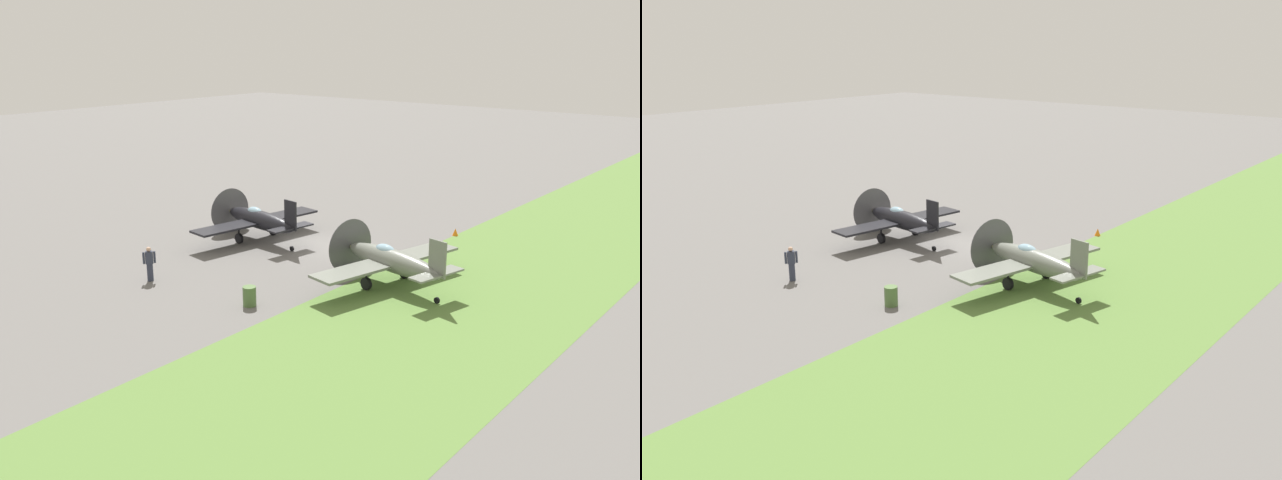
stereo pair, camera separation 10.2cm
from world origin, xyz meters
The scene contains 7 objects.
ground_plane centered at (0.00, 0.00, 0.00)m, with size 160.00×160.00×0.00m, color #605E5B.
grass_verge centered at (0.00, -10.83, 0.00)m, with size 120.00×11.00×0.01m, color #567A38.
airplane_lead centered at (-1.08, 3.16, 1.26)m, with size 8.49×6.75×3.01m.
airplane_wingman centered at (-2.76, -7.12, 1.29)m, with size 8.67×6.93×3.07m.
ground_crew_chief centered at (-9.56, 2.47, 0.91)m, with size 0.55×0.39×1.73m.
fuel_drum centered at (-8.87, -3.66, 0.45)m, with size 0.60×0.60×0.90m, color #476633.
runway_marker_cone centered at (7.03, -5.37, 0.22)m, with size 0.36×0.36×0.44m, color orange.
Camera 1 is at (-29.42, -24.21, 11.58)m, focal length 38.96 mm.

